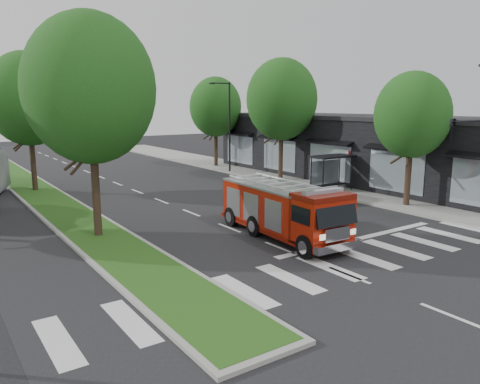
% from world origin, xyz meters
% --- Properties ---
extents(ground, '(140.00, 140.00, 0.00)m').
position_xyz_m(ground, '(0.00, 0.00, 0.00)').
color(ground, black).
rests_on(ground, ground).
extents(sidewalk_right, '(5.00, 80.00, 0.15)m').
position_xyz_m(sidewalk_right, '(12.50, 10.00, 0.07)').
color(sidewalk_right, gray).
rests_on(sidewalk_right, ground).
extents(median, '(3.00, 50.00, 0.15)m').
position_xyz_m(median, '(-6.00, 18.00, 0.08)').
color(median, gray).
rests_on(median, ground).
extents(storefront_row, '(8.00, 30.00, 5.00)m').
position_xyz_m(storefront_row, '(17.00, 10.00, 2.50)').
color(storefront_row, black).
rests_on(storefront_row, ground).
extents(bus_shelter, '(3.20, 1.60, 2.61)m').
position_xyz_m(bus_shelter, '(11.20, 8.15, 2.04)').
color(bus_shelter, black).
rests_on(bus_shelter, ground).
extents(tree_right_near, '(4.40, 4.40, 8.05)m').
position_xyz_m(tree_right_near, '(11.50, 2.00, 5.51)').
color(tree_right_near, black).
rests_on(tree_right_near, ground).
extents(tree_right_mid, '(5.60, 5.60, 9.72)m').
position_xyz_m(tree_right_mid, '(11.50, 14.00, 6.49)').
color(tree_right_mid, black).
rests_on(tree_right_mid, ground).
extents(tree_right_far, '(5.00, 5.00, 8.73)m').
position_xyz_m(tree_right_far, '(11.50, 24.00, 5.84)').
color(tree_right_far, black).
rests_on(tree_right_far, ground).
extents(tree_median_near, '(5.80, 5.80, 10.16)m').
position_xyz_m(tree_median_near, '(-6.00, 6.00, 6.81)').
color(tree_median_near, black).
rests_on(tree_median_near, ground).
extents(tree_median_far, '(5.60, 5.60, 9.72)m').
position_xyz_m(tree_median_far, '(-6.00, 20.00, 6.49)').
color(tree_median_far, black).
rests_on(tree_median_far, ground).
extents(streetlight_right_far, '(2.11, 0.20, 8.00)m').
position_xyz_m(streetlight_right_far, '(10.35, 20.00, 4.48)').
color(streetlight_right_far, black).
rests_on(streetlight_right_far, ground).
extents(fire_engine, '(2.80, 7.92, 2.70)m').
position_xyz_m(fire_engine, '(1.18, 1.25, 1.30)').
color(fire_engine, '#5E0E05').
rests_on(fire_engine, ground).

